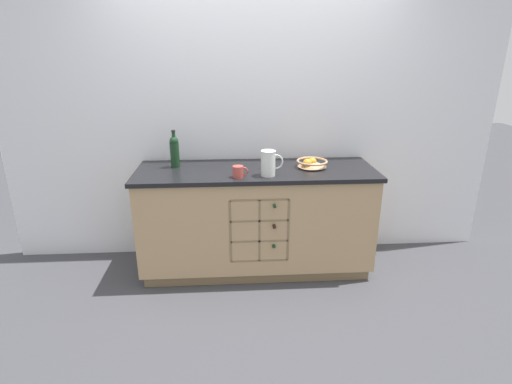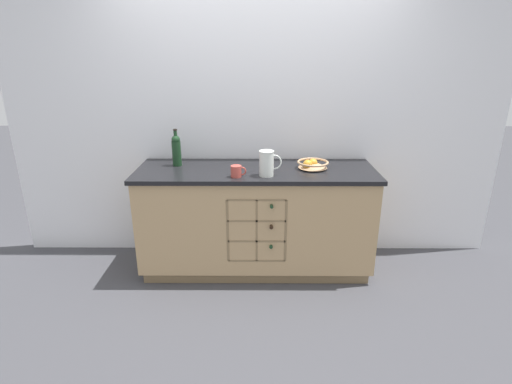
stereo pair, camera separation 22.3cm
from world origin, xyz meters
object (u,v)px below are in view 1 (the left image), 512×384
Objects in this scene: fruit_bowl at (312,163)px; white_pitcher at (269,163)px; standing_wine_bottle at (175,151)px; ceramic_mug at (239,172)px.

white_pitcher is at bearing -152.20° from fruit_bowl.
standing_wine_bottle is (-1.14, 0.09, 0.10)m from fruit_bowl.
white_pitcher is at bearing 7.21° from ceramic_mug.
fruit_bowl is at bearing 20.52° from ceramic_mug.
white_pitcher reaches higher than ceramic_mug.
white_pitcher is at bearing -21.07° from standing_wine_bottle.
white_pitcher is 0.64× the size of standing_wine_bottle.
fruit_bowl is 1.29× the size of white_pitcher.
fruit_bowl is 1.14m from standing_wine_bottle.
white_pitcher is 0.24m from ceramic_mug.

